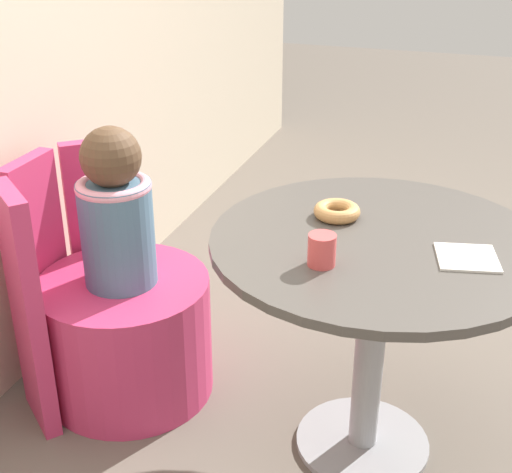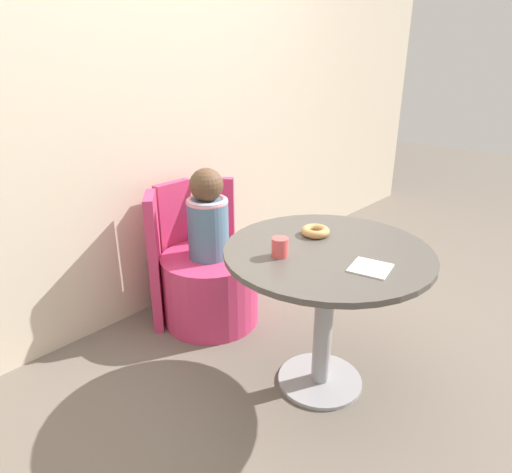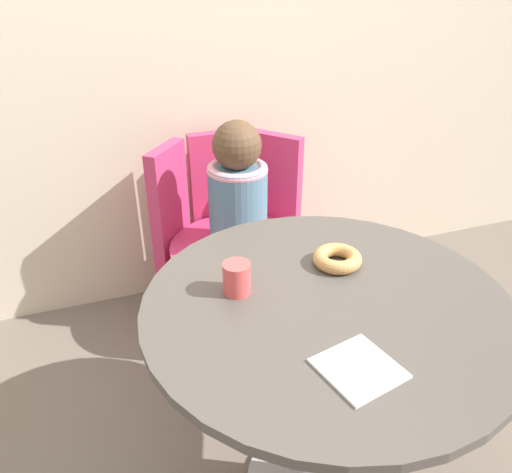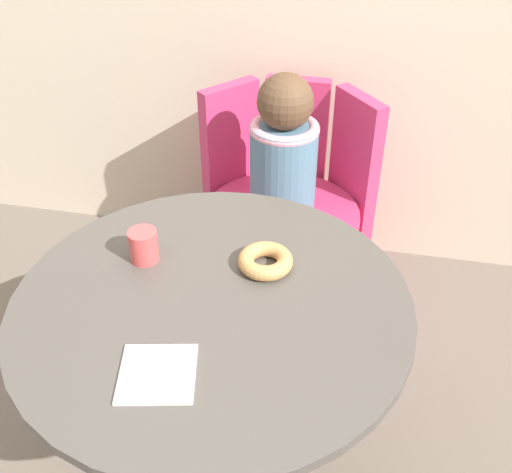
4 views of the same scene
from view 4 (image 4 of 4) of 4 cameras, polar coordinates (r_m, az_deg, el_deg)
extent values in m
plane|color=#665B51|center=(1.85, -4.15, -20.49)|extent=(12.00, 12.00, 0.00)
cylinder|color=#99999E|center=(1.54, -3.69, -15.39)|extent=(0.08, 0.08, 0.63)
cylinder|color=#4C4742|center=(1.30, -4.25, -6.43)|extent=(0.87, 0.87, 0.02)
cylinder|color=#C63360|center=(2.17, 2.35, -1.88)|extent=(0.53, 0.53, 0.40)
cube|color=#C63360|center=(2.31, 3.69, 6.05)|extent=(0.23, 0.05, 0.76)
cube|color=#C63360|center=(2.20, 9.04, 4.05)|extent=(0.18, 0.21, 0.76)
cube|color=#C63360|center=(2.26, -2.35, 5.32)|extent=(0.18, 0.21, 0.76)
cylinder|color=slate|center=(1.97, 2.61, 6.32)|extent=(0.22, 0.22, 0.32)
torus|color=pink|center=(1.90, 2.73, 10.24)|extent=(0.22, 0.22, 0.04)
sphere|color=brown|center=(1.86, 2.81, 12.70)|extent=(0.18, 0.18, 0.18)
torus|color=tan|center=(1.36, 0.91, -2.34)|extent=(0.13, 0.13, 0.04)
cylinder|color=#DB4C4C|center=(1.39, -10.65, -0.86)|extent=(0.07, 0.07, 0.08)
cube|color=silver|center=(1.16, -9.37, -12.76)|extent=(0.17, 0.17, 0.01)
camera|label=1|loc=(2.04, -62.78, 15.94)|focal=50.00mm
camera|label=2|loc=(1.76, -79.09, 3.41)|focal=32.00mm
camera|label=3|loc=(0.78, -67.76, -0.01)|focal=35.00mm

